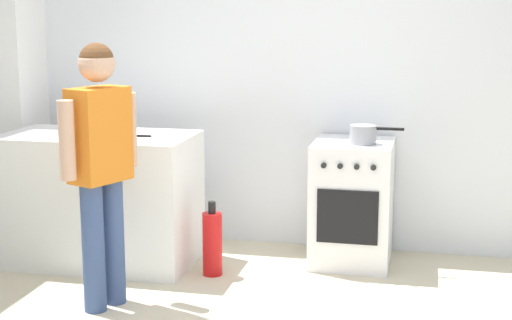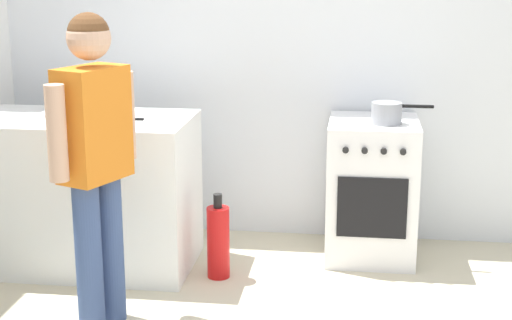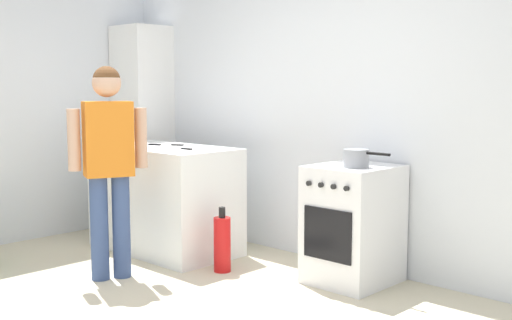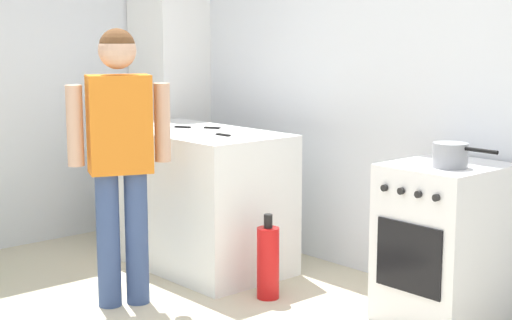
# 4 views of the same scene
# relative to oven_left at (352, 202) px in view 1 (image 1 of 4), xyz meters

# --- Properties ---
(back_wall) EXTENTS (6.00, 0.10, 2.60)m
(back_wall) POSITION_rel_oven_left_xyz_m (-0.35, 0.37, 0.87)
(back_wall) COLOR silver
(back_wall) RESTS_ON ground
(counter_unit) EXTENTS (1.30, 0.70, 0.90)m
(counter_unit) POSITION_rel_oven_left_xyz_m (-1.70, -0.38, 0.02)
(counter_unit) COLOR white
(counter_unit) RESTS_ON ground
(oven_left) EXTENTS (0.53, 0.62, 0.85)m
(oven_left) POSITION_rel_oven_left_xyz_m (0.00, 0.00, 0.00)
(oven_left) COLOR white
(oven_left) RESTS_ON ground
(pot) EXTENTS (0.36, 0.18, 0.13)m
(pot) POSITION_rel_oven_left_xyz_m (0.07, -0.08, 0.49)
(pot) COLOR gray
(pot) RESTS_ON oven_left
(knife_carving) EXTENTS (0.33, 0.05, 0.01)m
(knife_carving) POSITION_rel_oven_left_xyz_m (-1.46, -0.41, 0.48)
(knife_carving) COLOR silver
(knife_carving) RESTS_ON counter_unit
(knife_paring) EXTENTS (0.20, 0.12, 0.01)m
(knife_paring) POSITION_rel_oven_left_xyz_m (-1.66, -0.22, 0.48)
(knife_paring) COLOR silver
(knife_paring) RESTS_ON counter_unit
(knife_chef) EXTENTS (0.29, 0.16, 0.01)m
(knife_chef) POSITION_rel_oven_left_xyz_m (-1.93, -0.40, 0.48)
(knife_chef) COLOR silver
(knife_chef) RESTS_ON counter_unit
(person) EXTENTS (0.32, 0.53, 1.55)m
(person) POSITION_rel_oven_left_xyz_m (-1.34, -1.16, 0.49)
(person) COLOR #384C7A
(person) RESTS_ON ground
(fire_extinguisher) EXTENTS (0.13, 0.13, 0.50)m
(fire_extinguisher) POSITION_rel_oven_left_xyz_m (-0.87, -0.48, -0.21)
(fire_extinguisher) COLOR red
(fire_extinguisher) RESTS_ON ground
(larder_cabinet) EXTENTS (0.48, 0.44, 2.00)m
(larder_cabinet) POSITION_rel_oven_left_xyz_m (-2.65, 0.10, 0.57)
(larder_cabinet) COLOR white
(larder_cabinet) RESTS_ON ground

